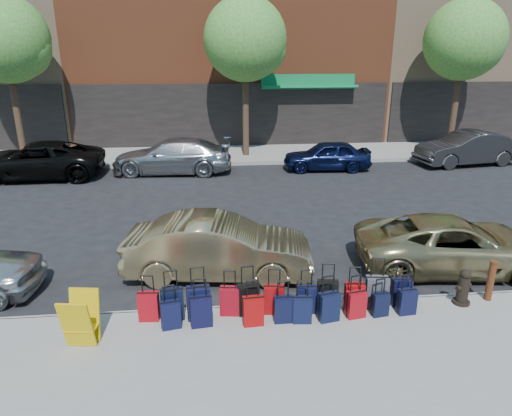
{
  "coord_description": "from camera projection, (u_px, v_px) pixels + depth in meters",
  "views": [
    {
      "loc": [
        -1.19,
        -12.59,
        5.1
      ],
      "look_at": [
        -0.09,
        -1.5,
        1.2
      ],
      "focal_mm": 32.0,
      "sensor_mm": 36.0,
      "label": 1
    }
  ],
  "objects": [
    {
      "name": "ground",
      "position": [
        254.0,
        229.0,
        13.62
      ],
      "size": [
        120.0,
        120.0,
        0.0
      ],
      "primitive_type": "plane",
      "color": "black",
      "rests_on": "ground"
    },
    {
      "name": "sidewalk_near",
      "position": [
        291.0,
        372.0,
        7.49
      ],
      "size": [
        60.0,
        4.0,
        0.15
      ],
      "primitive_type": "cube",
      "color": "gray",
      "rests_on": "ground"
    },
    {
      "name": "sidewalk_far",
      "position": [
        235.0,
        154.0,
        22.99
      ],
      "size": [
        60.0,
        4.0,
        0.15
      ],
      "primitive_type": "cube",
      "color": "gray",
      "rests_on": "ground"
    },
    {
      "name": "curb_near",
      "position": [
        275.0,
        307.0,
        9.38
      ],
      "size": [
        60.0,
        0.08,
        0.15
      ],
      "primitive_type": "cube",
      "color": "gray",
      "rests_on": "ground"
    },
    {
      "name": "curb_far",
      "position": [
        238.0,
        164.0,
        21.09
      ],
      "size": [
        60.0,
        0.08,
        0.15
      ],
      "primitive_type": "cube",
      "color": "gray",
      "rests_on": "ground"
    },
    {
      "name": "tree_left",
      "position": [
        8.0,
        41.0,
        19.84
      ],
      "size": [
        3.8,
        3.8,
        7.27
      ],
      "color": "black",
      "rests_on": "sidewalk_far"
    },
    {
      "name": "tree_center",
      "position": [
        248.0,
        42.0,
        20.82
      ],
      "size": [
        3.8,
        3.8,
        7.27
      ],
      "color": "black",
      "rests_on": "sidewalk_far"
    },
    {
      "name": "tree_right",
      "position": [
        467.0,
        42.0,
        21.79
      ],
      "size": [
        3.8,
        3.8,
        7.27
      ],
      "color": "black",
      "rests_on": "sidewalk_far"
    },
    {
      "name": "suitcase_front_0",
      "position": [
        149.0,
        306.0,
        8.73
      ],
      "size": [
        0.4,
        0.23,
        0.92
      ],
      "rotation": [
        0.0,
        0.0,
        -0.07
      ],
      "color": "maroon",
      "rests_on": "sidewalk_near"
    },
    {
      "name": "suitcase_front_1",
      "position": [
        172.0,
        304.0,
        8.75
      ],
      "size": [
        0.45,
        0.29,
        1.01
      ],
      "rotation": [
        0.0,
        0.0,
        0.16
      ],
      "color": "black",
      "rests_on": "sidewalk_near"
    },
    {
      "name": "suitcase_front_2",
      "position": [
        199.0,
        303.0,
        8.77
      ],
      "size": [
        0.46,
        0.28,
        1.07
      ],
      "rotation": [
        0.0,
        0.0,
        0.08
      ],
      "color": "black",
      "rests_on": "sidewalk_near"
    },
    {
      "name": "suitcase_front_3",
      "position": [
        230.0,
        301.0,
        8.92
      ],
      "size": [
        0.41,
        0.26,
        0.93
      ],
      "rotation": [
        0.0,
        0.0,
        -0.12
      ],
      "color": "maroon",
      "rests_on": "sidewalk_near"
    },
    {
      "name": "suitcase_front_4",
      "position": [
        248.0,
        299.0,
        8.94
      ],
      "size": [
        0.44,
        0.29,
        1.0
      ],
      "rotation": [
        0.0,
        0.0,
        0.16
      ],
      "color": "black",
      "rests_on": "sidewalk_near"
    },
    {
      "name": "suitcase_front_5",
      "position": [
        274.0,
        299.0,
        8.96
      ],
      "size": [
        0.42,
        0.27,
        0.94
      ],
      "rotation": [
        0.0,
        0.0,
        -0.15
      ],
      "color": "maroon",
      "rests_on": "sidewalk_near"
    },
    {
      "name": "suitcase_front_6",
      "position": [
        306.0,
        299.0,
        8.99
      ],
      "size": [
        0.38,
        0.22,
        0.91
      ],
      "rotation": [
        0.0,
        0.0,
        -0.03
      ],
      "color": "black",
      "rests_on": "sidewalk_near"
    },
    {
      "name": "suitcase_front_7",
      "position": [
        327.0,
        295.0,
        9.09
      ],
      "size": [
        0.44,
        0.29,
        0.98
      ],
      "rotation": [
        0.0,
        0.0,
        -0.18
      ],
      "color": "black",
      "rests_on": "sidewalk_near"
    },
    {
      "name": "suitcase_front_8",
      "position": [
        354.0,
        297.0,
        9.07
      ],
      "size": [
        0.4,
        0.24,
        0.92
      ],
      "rotation": [
        0.0,
        0.0,
        -0.08
      ],
      "color": "#94090B",
      "rests_on": "sidewalk_near"
    },
    {
      "name": "suitcase_front_9",
      "position": [
        377.0,
        292.0,
        9.16
      ],
      "size": [
        0.47,
        0.3,
        1.06
      ],
      "rotation": [
        0.0,
        0.0,
        -0.14
      ],
      "color": "#3D3D42",
      "rests_on": "sidewalk_near"
    },
    {
      "name": "suitcase_front_10",
      "position": [
        401.0,
        292.0,
        9.24
      ],
      "size": [
        0.39,
        0.22,
        0.93
      ],
      "rotation": [
        0.0,
        0.0,
        -0.02
      ],
      "color": "black",
      "rests_on": "sidewalk_near"
    },
    {
      "name": "suitcase_back_1",
      "position": [
        171.0,
        315.0,
        8.49
      ],
      "size": [
        0.4,
        0.28,
        0.86
      ],
      "rotation": [
        0.0,
        0.0,
        0.2
      ],
      "color": "black",
      "rests_on": "sidewalk_near"
    },
    {
      "name": "suitcase_back_2",
      "position": [
        201.0,
        311.0,
        8.55
      ],
      "size": [
        0.43,
        0.28,
        0.96
      ],
      "rotation": [
        0.0,
        0.0,
        0.12
      ],
      "color": "black",
      "rests_on": "sidewalk_near"
    },
    {
      "name": "suitcase_back_4",
      "position": [
        253.0,
        311.0,
        8.58
      ],
      "size": [
        0.4,
        0.25,
        0.91
      ],
      "rotation": [
        0.0,
        0.0,
        0.07
      ],
      "color": "#920909",
      "rests_on": "sidewalk_near"
    },
    {
      "name": "suitcase_back_5",
      "position": [
        283.0,
        309.0,
        8.68
      ],
      "size": [
        0.35,
        0.21,
        0.84
      ],
      "rotation": [
        0.0,
        0.0,
        0.01
      ],
      "color": "black",
      "rests_on": "sidewalk_near"
    },
    {
      "name": "suitcase_back_6",
      "position": [
        302.0,
        309.0,
        8.67
      ],
      "size": [
        0.37,
        0.23,
        0.85
      ],
      "rotation": [
        0.0,
        0.0,
        -0.08
      ],
      "color": "black",
      "rests_on": "sidewalk_near"
    },
    {
      "name": "suitcase_back_7",
      "position": [
        329.0,
        307.0,
        8.72
      ],
      "size": [
        0.42,
        0.3,
        0.92
      ],
      "rotation": [
        0.0,
        0.0,
        0.2
      ],
      "color": "black",
      "rests_on": "sidewalk_near"
    },
    {
      "name": "suitcase_back_8",
      "position": [
        356.0,
        304.0,
        8.83
      ],
      "size": [
        0.4,
        0.27,
        0.87
      ],
      "rotation": [
        0.0,
        0.0,
        0.18
      ],
      "color": "maroon",
      "rests_on": "sidewalk_near"
    },
    {
      "name": "suitcase_back_9",
      "position": [
        380.0,
        304.0,
        8.89
      ],
      "size": [
        0.35,
        0.23,
        0.77
      ],
      "rotation": [
        0.0,
        0.0,
        0.15
      ],
      "color": "black",
      "rests_on": "sidewalk_near"
    },
    {
      "name": "suitcase_back_10",
      "position": [
        407.0,
        302.0,
        8.95
      ],
      "size": [
        0.37,
        0.24,
        0.84
      ],
      "rotation": [
        0.0,
        0.0,
        0.1
      ],
      "color": "black",
      "rests_on": "sidewalk_near"
    },
    {
      "name": "fire_hydrant",
      "position": [
        463.0,
        288.0,
        9.27
      ],
      "size": [
        0.39,
        0.35,
        0.77
      ],
      "rotation": [
        0.0,
        0.0,
        0.4
      ],
      "color": "black",
      "rests_on": "sidewalk_near"
    },
    {
      "name": "bollard",
      "position": [
        491.0,
        280.0,
        9.37
      ],
      "size": [
        0.16,
        0.16,
        0.88
      ],
      "color": "#38190C",
      "rests_on": "sidewalk_near"
    },
    {
      "name": "display_rack",
      "position": [
        81.0,
        320.0,
        7.95
      ],
      "size": [
        0.61,
        0.66,
        0.96
      ],
      "rotation": [
        0.0,
        0.0,
        -0.14
      ],
      "color": "gold",
      "rests_on": "sidewalk_near"
    },
    {
      "name": "car_near_1",
      "position": [
        219.0,
        247.0,
        10.65
      ],
      "size": [
        4.49,
        2.0,
        1.43
      ],
      "primitive_type": "imported",
      "rotation": [
        0.0,
        0.0,
        1.46
      ],
      "color": "tan",
      "rests_on": "ground"
    },
    {
      "name": "car_near_2",
      "position": [
        454.0,
        244.0,
        11.01
      ],
      "size": [
        4.84,
        2.62,
        1.29
      ],
      "primitive_type": "imported",
      "rotation": [
        0.0,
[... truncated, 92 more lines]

